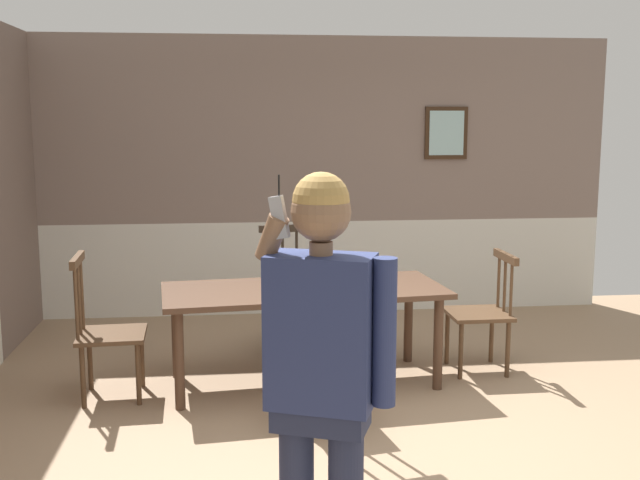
{
  "coord_description": "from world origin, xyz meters",
  "views": [
    {
      "loc": [
        -0.87,
        -4.31,
        1.95
      ],
      "look_at": [
        -0.48,
        -0.71,
        1.38
      ],
      "focal_mm": 42.77,
      "sensor_mm": 36.0,
      "label": 1
    }
  ],
  "objects": [
    {
      "name": "chair_at_table_head",
      "position": [
        -0.49,
        1.95,
        0.49
      ],
      "size": [
        0.44,
        0.44,
        1.06
      ],
      "rotation": [
        0.0,
        0.0,
        3.23
      ],
      "color": "#2D2319",
      "rests_on": "ground_plane"
    },
    {
      "name": "chair_by_doorway",
      "position": [
        1.01,
        1.27,
        0.47
      ],
      "size": [
        0.46,
        0.46,
        0.93
      ],
      "rotation": [
        0.0,
        0.0,
        1.58
      ],
      "color": "#513823",
      "rests_on": "ground_plane"
    },
    {
      "name": "room_back_partition",
      "position": [
        0.0,
        3.28,
        1.33
      ],
      "size": [
        5.72,
        0.17,
        2.75
      ],
      "color": "gray",
      "rests_on": "ground_plane"
    },
    {
      "name": "chair_opposite_corner",
      "position": [
        -0.31,
        0.31,
        0.47
      ],
      "size": [
        0.51,
        0.51,
        1.03
      ],
      "rotation": [
        0.0,
        0.0,
        0.19
      ],
      "color": "#513823",
      "rests_on": "ground_plane"
    },
    {
      "name": "person_figure",
      "position": [
        -0.56,
        -1.5,
        1.02
      ],
      "size": [
        0.54,
        0.35,
        1.76
      ],
      "rotation": [
        0.0,
        0.0,
        2.78
      ],
      "color": "#282E49",
      "rests_on": "ground_plane"
    },
    {
      "name": "dining_table",
      "position": [
        -0.4,
        1.13,
        0.65
      ],
      "size": [
        2.13,
        1.08,
        0.73
      ],
      "rotation": [
        0.0,
        0.0,
        0.1
      ],
      "color": "#4C3323",
      "rests_on": "ground_plane"
    },
    {
      "name": "chair_near_window",
      "position": [
        -1.81,
        0.98,
        0.49
      ],
      "size": [
        0.49,
        0.49,
        1.03
      ],
      "rotation": [
        0.0,
        0.0,
        4.77
      ],
      "color": "#513823",
      "rests_on": "ground_plane"
    },
    {
      "name": "ground_plane",
      "position": [
        0.0,
        0.0,
        0.0
      ],
      "size": [
        7.21,
        7.21,
        0.0
      ],
      "primitive_type": "plane",
      "color": "#9E7F60"
    }
  ]
}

